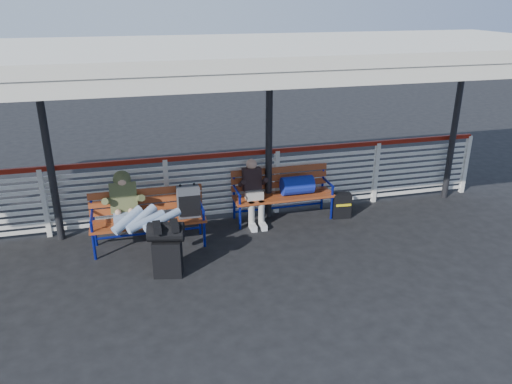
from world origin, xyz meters
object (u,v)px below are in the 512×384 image
object	(u,v)px
luggage_stack	(167,247)
bench_right	(289,187)
suitcase_side	(341,205)
bench_left	(163,209)
companion_person	(254,191)
traveler_man	(139,214)

from	to	relation	value
luggage_stack	bench_right	distance (m)	2.76
luggage_stack	bench_right	xyz separation A→B (m)	(2.32, 1.49, 0.13)
luggage_stack	suitcase_side	xyz separation A→B (m)	(3.25, 1.25, -0.23)
luggage_stack	bench_left	world-z (taller)	bench_left
bench_left	companion_person	world-z (taller)	companion_person
luggage_stack	bench_right	world-z (taller)	bench_right
companion_person	bench_left	bearing A→B (deg)	-165.34
bench_right	traveler_man	world-z (taller)	traveler_man
bench_left	companion_person	size ratio (longest dim) A/B	1.57
luggage_stack	traveler_man	bearing A→B (deg)	129.99
bench_left	suitcase_side	distance (m)	3.24
luggage_stack	suitcase_side	bearing A→B (deg)	34.35
bench_right	companion_person	bearing A→B (deg)	-176.65
traveler_man	companion_person	world-z (taller)	traveler_man
luggage_stack	companion_person	xyz separation A→B (m)	(1.65, 1.45, 0.14)
bench_right	suitcase_side	distance (m)	1.02
bench_left	traveler_man	bearing A→B (deg)	-138.66
companion_person	luggage_stack	bearing A→B (deg)	-138.75
luggage_stack	bench_left	size ratio (longest dim) A/B	0.47
bench_right	suitcase_side	xyz separation A→B (m)	(0.93, -0.23, -0.36)
luggage_stack	suitcase_side	world-z (taller)	luggage_stack
luggage_stack	bench_right	bearing A→B (deg)	45.92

